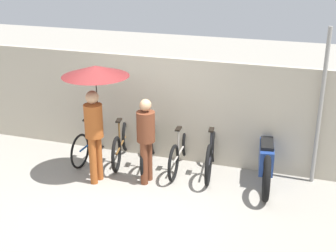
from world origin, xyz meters
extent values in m
plane|color=gray|center=(0.00, 0.00, 0.00)|extent=(30.00, 30.00, 0.00)
cube|color=#B2A893|center=(0.00, 2.00, 1.01)|extent=(11.38, 0.12, 2.02)
torus|color=black|center=(-1.18, 2.06, 0.33)|extent=(0.05, 0.67, 0.67)
torus|color=black|center=(-1.20, 1.02, 0.33)|extent=(0.05, 0.67, 0.67)
cylinder|color=#19478C|center=(-1.19, 1.54, 0.33)|extent=(0.05, 1.04, 0.04)
cylinder|color=#19478C|center=(-1.19, 1.36, 0.59)|extent=(0.04, 0.04, 0.51)
cube|color=black|center=(-1.19, 1.36, 0.86)|extent=(0.09, 0.20, 0.03)
cylinder|color=#19478C|center=(-1.18, 2.06, 0.68)|extent=(0.04, 0.04, 0.69)
cylinder|color=#19478C|center=(-1.18, 2.06, 1.02)|extent=(0.44, 0.04, 0.03)
torus|color=black|center=(-0.70, 2.06, 0.34)|extent=(0.21, 0.68, 0.68)
torus|color=black|center=(-0.49, 1.10, 0.34)|extent=(0.21, 0.68, 0.68)
cylinder|color=brown|center=(-0.60, 1.58, 0.34)|extent=(0.25, 0.97, 0.04)
cylinder|color=brown|center=(-0.56, 1.41, 0.61)|extent=(0.04, 0.04, 0.54)
cube|color=black|center=(-0.56, 1.41, 0.89)|extent=(0.13, 0.21, 0.03)
cylinder|color=brown|center=(-0.70, 2.06, 0.68)|extent=(0.04, 0.04, 0.68)
cylinder|color=brown|center=(-0.70, 2.06, 1.02)|extent=(0.44, 0.12, 0.03)
torus|color=black|center=(-0.10, 2.09, 0.37)|extent=(0.20, 0.75, 0.75)
torus|color=black|center=(0.10, 1.05, 0.37)|extent=(0.20, 0.75, 0.75)
cylinder|color=#19662D|center=(0.00, 1.57, 0.37)|extent=(0.24, 1.04, 0.04)
cylinder|color=#19662D|center=(0.04, 1.39, 0.67)|extent=(0.04, 0.04, 0.60)
cube|color=black|center=(0.04, 1.39, 0.98)|extent=(0.13, 0.21, 0.03)
cylinder|color=#19662D|center=(-0.10, 2.09, 0.70)|extent=(0.04, 0.04, 0.66)
cylinder|color=#19662D|center=(-0.10, 2.09, 1.03)|extent=(0.44, 0.11, 0.03)
torus|color=black|center=(0.56, 2.17, 0.34)|extent=(0.10, 0.67, 0.67)
torus|color=black|center=(0.63, 1.09, 0.34)|extent=(0.10, 0.67, 0.67)
cylinder|color=#A59E93|center=(0.60, 1.63, 0.34)|extent=(0.10, 1.08, 0.04)
cylinder|color=#A59E93|center=(0.61, 1.44, 0.59)|extent=(0.04, 0.04, 0.51)
cube|color=black|center=(0.61, 1.44, 0.86)|extent=(0.10, 0.21, 0.03)
cylinder|color=#A59E93|center=(0.56, 2.17, 0.71)|extent=(0.04, 0.04, 0.74)
cylinder|color=#A59E93|center=(0.56, 2.17, 1.07)|extent=(0.44, 0.06, 0.03)
torus|color=black|center=(1.13, 2.11, 0.37)|extent=(0.16, 0.74, 0.74)
torus|color=black|center=(1.26, 1.13, 0.37)|extent=(0.16, 0.74, 0.74)
cylinder|color=black|center=(1.19, 1.62, 0.37)|extent=(0.17, 0.99, 0.04)
cylinder|color=black|center=(1.21, 1.45, 0.64)|extent=(0.04, 0.04, 0.53)
cube|color=black|center=(1.21, 1.45, 0.92)|extent=(0.12, 0.21, 0.03)
cylinder|color=black|center=(1.13, 2.11, 0.69)|extent=(0.04, 0.04, 0.64)
cylinder|color=black|center=(1.13, 2.11, 1.01)|extent=(0.44, 0.09, 0.03)
cylinder|color=#9E4C1E|center=(-0.67, 0.53, 0.43)|extent=(0.13, 0.13, 0.86)
cylinder|color=#9E4C1E|center=(-0.65, 0.71, 0.43)|extent=(0.13, 0.13, 0.86)
cylinder|color=#9E4C1E|center=(-0.66, 0.62, 1.16)|extent=(0.32, 0.32, 0.59)
sphere|color=tan|center=(-0.66, 0.62, 1.58)|extent=(0.22, 0.22, 0.22)
cylinder|color=#332D28|center=(-0.64, 0.76, 1.55)|extent=(0.02, 0.02, 0.72)
cone|color=#591919|center=(-0.64, 0.76, 2.00)|extent=(1.15, 1.15, 0.18)
cylinder|color=brown|center=(0.18, 0.80, 0.39)|extent=(0.13, 0.13, 0.79)
cylinder|color=brown|center=(0.20, 0.97, 0.39)|extent=(0.13, 0.13, 0.79)
cylinder|color=brown|center=(0.19, 0.88, 1.06)|extent=(0.32, 0.32, 0.54)
sphere|color=tan|center=(0.19, 0.88, 1.45)|extent=(0.21, 0.21, 0.21)
torus|color=black|center=(2.09, 2.30, 0.39)|extent=(0.21, 0.79, 0.78)
torus|color=black|center=(2.29, 0.91, 0.39)|extent=(0.21, 0.79, 0.78)
cube|color=navy|center=(2.19, 1.60, 0.47)|extent=(0.35, 0.80, 0.44)
cube|color=black|center=(2.19, 1.60, 0.72)|extent=(0.29, 0.57, 0.06)
cylinder|color=#B2B2B7|center=(2.09, 2.30, 0.94)|extent=(0.58, 0.11, 0.03)
cylinder|color=gray|center=(3.00, 1.84, 1.38)|extent=(0.07, 0.07, 2.76)
camera|label=1|loc=(2.92, -6.07, 3.97)|focal=50.00mm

